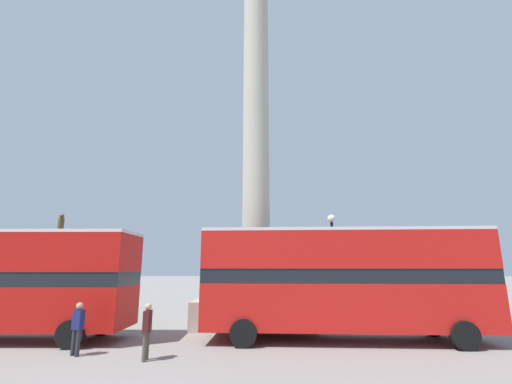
# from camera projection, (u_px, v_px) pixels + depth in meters

# --- Properties ---
(ground_plane) EXTENTS (200.00, 200.00, 0.00)m
(ground_plane) POSITION_uv_depth(u_px,v_px,m) (256.00, 323.00, 17.81)
(ground_plane) COLOR gray
(monument_column) EXTENTS (5.86, 5.86, 23.10)m
(monument_column) POSITION_uv_depth(u_px,v_px,m) (256.00, 209.00, 19.12)
(monument_column) COLOR #ADA593
(monument_column) RESTS_ON ground_plane
(bus_a) EXTENTS (10.19, 3.09, 4.29)m
(bus_a) POSITION_uv_depth(u_px,v_px,m) (6.00, 279.00, 13.91)
(bus_a) COLOR #B7140F
(bus_a) RESTS_ON ground_plane
(bus_b) EXTENTS (11.21, 3.01, 4.37)m
(bus_b) POSITION_uv_depth(u_px,v_px,m) (342.00, 278.00, 13.90)
(bus_b) COLOR red
(bus_b) RESTS_ON ground_plane
(equestrian_statue) EXTENTS (3.03, 2.14, 6.22)m
(equestrian_statue) POSITION_uv_depth(u_px,v_px,m) (54.00, 283.00, 21.12)
(equestrian_statue) COLOR #ADA593
(equestrian_statue) RESTS_ON ground_plane
(street_lamp) EXTENTS (0.40, 0.40, 5.45)m
(street_lamp) POSITION_uv_depth(u_px,v_px,m) (334.00, 265.00, 16.74)
(street_lamp) COLOR black
(street_lamp) RESTS_ON ground_plane
(pedestrian_near_lamp) EXTENTS (0.47, 0.37, 1.68)m
(pedestrian_near_lamp) POSITION_uv_depth(u_px,v_px,m) (78.00, 326.00, 11.39)
(pedestrian_near_lamp) COLOR #28282D
(pedestrian_near_lamp) RESTS_ON ground_plane
(pedestrian_by_plinth) EXTENTS (0.23, 0.46, 1.72)m
(pedestrian_by_plinth) POSITION_uv_depth(u_px,v_px,m) (147.00, 328.00, 10.84)
(pedestrian_by_plinth) COLOR #4C473D
(pedestrian_by_plinth) RESTS_ON ground_plane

